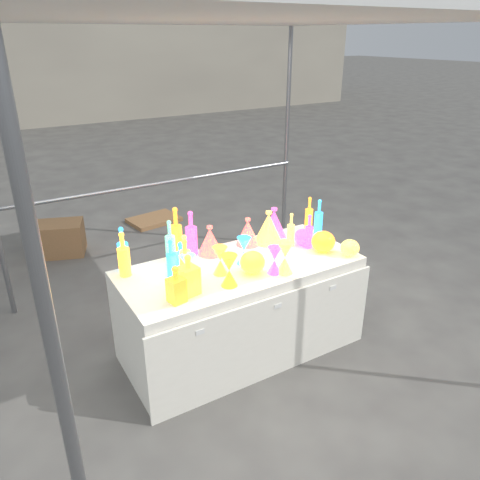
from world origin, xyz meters
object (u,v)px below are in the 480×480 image
globe_0 (252,263)px  lampshade_0 (248,232)px  display_table (241,308)px  decanter_0 (188,274)px  cardboard_box_closed (60,238)px  hourglass_0 (229,271)px  bottle_0 (124,254)px

globe_0 → lampshade_0: lampshade_0 is taller
display_table → decanter_0: size_ratio=6.50×
display_table → cardboard_box_closed: display_table is taller
display_table → hourglass_0: 0.58m
hourglass_0 → globe_0: bearing=18.5°
display_table → bottle_0: (-0.79, 0.29, 0.54)m
cardboard_box_closed → lampshade_0: (1.09, -2.29, 0.68)m
bottle_0 → hourglass_0: (0.56, -0.51, -0.05)m
bottle_0 → decanter_0: bottle_0 is taller
cardboard_box_closed → hourglass_0: bearing=-57.7°
decanter_0 → cardboard_box_closed: bearing=86.6°
hourglass_0 → display_table: bearing=44.9°
bottle_0 → decanter_0: size_ratio=1.18×
globe_0 → display_table: bearing=94.2°
decanter_0 → hourglass_0: decanter_0 is taller
globe_0 → decanter_0: bearing=-176.2°
decanter_0 → hourglass_0: 0.29m
globe_0 → cardboard_box_closed: bearing=107.6°
bottle_0 → globe_0: 0.91m
bottle_0 → cardboard_box_closed: bearing=91.7°
bottle_0 → lampshade_0: 1.03m
display_table → decanter_0: decanter_0 is taller
cardboard_box_closed → hourglass_0: 2.96m
bottle_0 → lampshade_0: bearing=0.2°
lampshade_0 → hourglass_0: bearing=-124.0°
cardboard_box_closed → bottle_0: size_ratio=1.55×
display_table → lampshade_0: size_ratio=8.06×
decanter_0 → globe_0: 0.52m
cardboard_box_closed → lampshade_0: bearing=-44.9°
cardboard_box_closed → decanter_0: bearing=-63.2°
lampshade_0 → bottle_0: bearing=-171.6°
display_table → decanter_0: bearing=-160.4°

